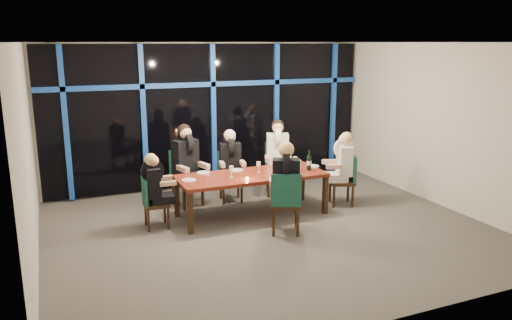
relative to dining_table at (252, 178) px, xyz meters
The scene contains 29 objects.
room 1.56m from the dining_table, 90.00° to the right, with size 7.04×7.00×3.02m.
window_wall 2.30m from the dining_table, 89.70° to the left, with size 6.86×0.43×2.94m.
dining_table is the anchor object (origin of this frame).
chair_far_left 1.39m from the dining_table, 131.77° to the left, with size 0.60×0.60×1.05m.
chair_far_mid 1.00m from the dining_table, 92.52° to the left, with size 0.51×0.51×0.95m.
chair_far_right 1.43m from the dining_table, 46.28° to the left, with size 0.62×0.62×1.04m.
chair_end_left 1.77m from the dining_table, behind, with size 0.41×0.41×0.86m.
chair_end_right 1.88m from the dining_table, ahead, with size 0.56×0.56×0.95m.
chair_near_mid 1.07m from the dining_table, 82.10° to the right, with size 0.63×0.63×1.02m.
diner_far_left 1.35m from the dining_table, 133.50° to the left, with size 0.61×0.71×1.03m.
diner_far_mid 0.94m from the dining_table, 93.64° to the left, with size 0.52×0.63×0.93m.
diner_far_right 1.38m from the dining_table, 44.88° to the left, with size 0.64×0.71×1.01m.
diner_end_left 1.69m from the dining_table, behind, with size 0.54×0.44×0.84m.
diner_end_right 1.81m from the dining_table, ahead, with size 0.65×0.57×0.92m.
diner_near_mid 1.04m from the dining_table, 79.47° to the right, with size 0.64×0.70×1.00m.
plate_far_left 0.86m from the dining_table, 151.59° to the left, with size 0.24×0.24×0.01m, color white.
plate_far_mid 0.40m from the dining_table, 114.21° to the left, with size 0.24×0.24×0.01m, color white.
plate_far_right 0.86m from the dining_table, 29.77° to the left, with size 0.24×0.24×0.01m, color white.
plate_end_left 1.12m from the dining_table, behind, with size 0.24×0.24×0.01m, color white.
plate_end_right 1.26m from the dining_table, ahead, with size 0.24×0.24×0.01m, color white.
plate_near_mid 0.62m from the dining_table, 48.45° to the right, with size 0.24×0.24×0.01m, color white.
wine_bottle 1.10m from the dining_table, ahead, with size 0.08×0.08×0.37m.
water_pitcher 0.85m from the dining_table, 10.91° to the right, with size 0.13×0.12×0.22m.
tea_light 0.35m from the dining_table, 125.07° to the right, with size 0.05×0.05×0.03m, color #F8A14A.
wine_glass_a 0.45m from the dining_table, behind, with size 0.08×0.08×0.20m.
wine_glass_b 0.29m from the dining_table, 28.21° to the left, with size 0.07×0.07×0.19m.
wine_glass_c 0.56m from the dining_table, 16.61° to the right, with size 0.08×0.08×0.20m.
wine_glass_d 0.78m from the dining_table, 166.49° to the left, with size 0.07×0.07×0.18m.
wine_glass_e 0.99m from the dining_table, 11.40° to the left, with size 0.07×0.07×0.19m.
Camera 1 is at (-3.21, -6.99, 3.00)m, focal length 35.00 mm.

